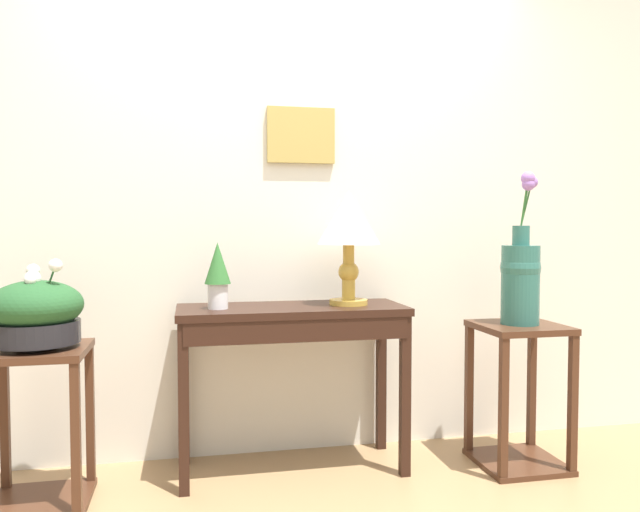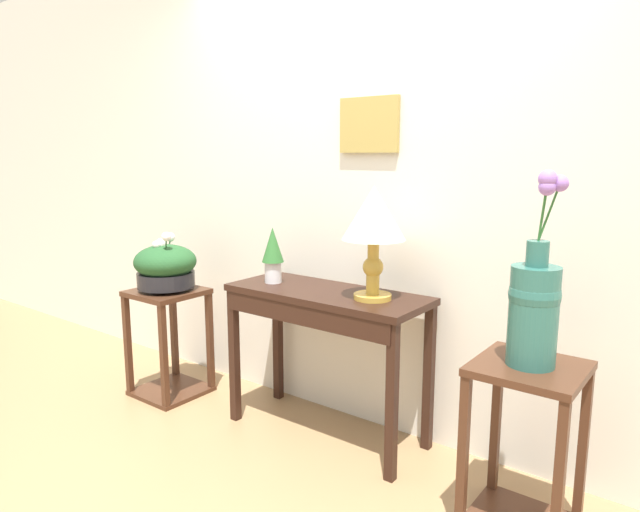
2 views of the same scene
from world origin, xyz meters
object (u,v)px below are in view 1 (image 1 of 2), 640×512
object	(u,v)px
potted_plant_on_console	(218,272)
planter_bowl_wide_left	(36,312)
console_table	(293,332)
table_lamp	(349,224)
pedestal_stand_right	(519,395)
flower_vase_tall_right	(521,274)
pedestal_stand_left	(38,428)

from	to	relation	value
potted_plant_on_console	planter_bowl_wide_left	bearing A→B (deg)	-168.81
console_table	planter_bowl_wide_left	size ratio (longest dim) A/B	2.88
table_lamp	potted_plant_on_console	distance (m)	0.66
potted_plant_on_console	pedestal_stand_right	xyz separation A→B (m)	(1.43, -0.15, -0.61)
potted_plant_on_console	flower_vase_tall_right	world-z (taller)	flower_vase_tall_right
flower_vase_tall_right	console_table	bearing A→B (deg)	172.25
pedestal_stand_right	flower_vase_tall_right	distance (m)	0.59
console_table	pedestal_stand_left	size ratio (longest dim) A/B	1.60
potted_plant_on_console	flower_vase_tall_right	distance (m)	1.44
console_table	pedestal_stand_right	bearing A→B (deg)	-7.74
pedestal_stand_left	pedestal_stand_right	world-z (taller)	pedestal_stand_right
table_lamp	flower_vase_tall_right	world-z (taller)	flower_vase_tall_right
console_table	table_lamp	size ratio (longest dim) A/B	1.96
console_table	flower_vase_tall_right	bearing A→B (deg)	-7.75
potted_plant_on_console	planter_bowl_wide_left	world-z (taller)	potted_plant_on_console
potted_plant_on_console	pedestal_stand_right	bearing A→B (deg)	-5.83
console_table	pedestal_stand_left	world-z (taller)	console_table
console_table	potted_plant_on_console	xyz separation A→B (m)	(-0.34, -0.00, 0.29)
console_table	flower_vase_tall_right	xyz separation A→B (m)	(1.08, -0.15, 0.27)
console_table	pedestal_stand_left	xyz separation A→B (m)	(-1.08, -0.15, -0.33)
pedestal_stand_left	planter_bowl_wide_left	distance (m)	0.48
potted_plant_on_console	pedestal_stand_left	xyz separation A→B (m)	(-0.74, -0.15, -0.62)
planter_bowl_wide_left	pedestal_stand_left	bearing A→B (deg)	136.47
planter_bowl_wide_left	flower_vase_tall_right	size ratio (longest dim) A/B	0.51
planter_bowl_wide_left	potted_plant_on_console	bearing A→B (deg)	11.19
pedestal_stand_right	table_lamp	bearing A→B (deg)	168.07
console_table	flower_vase_tall_right	distance (m)	1.13
table_lamp	console_table	bearing A→B (deg)	-175.20
flower_vase_tall_right	table_lamp	bearing A→B (deg)	168.06
planter_bowl_wide_left	pedestal_stand_right	size ratio (longest dim) A/B	0.53
flower_vase_tall_right	pedestal_stand_left	bearing A→B (deg)	179.99
pedestal_stand_left	table_lamp	bearing A→B (deg)	7.15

